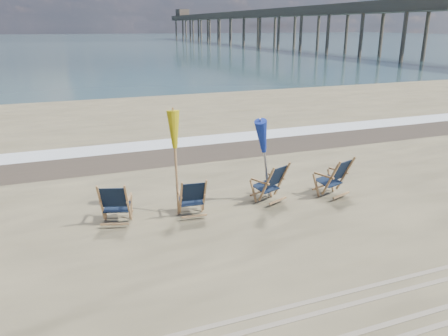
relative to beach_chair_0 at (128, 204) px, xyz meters
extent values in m
plane|color=#345057|center=(2.46, 126.32, -0.52)|extent=(400.00, 400.00, 0.00)
cube|color=silver|center=(2.46, 6.62, -0.51)|extent=(200.00, 1.40, 0.01)
cube|color=#42362A|center=(2.46, 5.12, -0.52)|extent=(200.00, 2.60, 0.00)
cylinder|color=#B07F4F|center=(1.20, 0.31, 0.69)|extent=(0.06, 0.06, 2.41)
cone|color=gold|center=(1.20, 0.31, 1.42)|extent=(0.30, 0.30, 0.85)
cylinder|color=#A5A5AD|center=(3.42, 0.19, 0.61)|extent=(0.06, 0.06, 2.25)
cone|color=navy|center=(3.42, 0.19, 1.26)|extent=(0.30, 0.30, 0.85)
camera|label=1|loc=(-1.21, -8.97, 3.71)|focal=35.00mm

